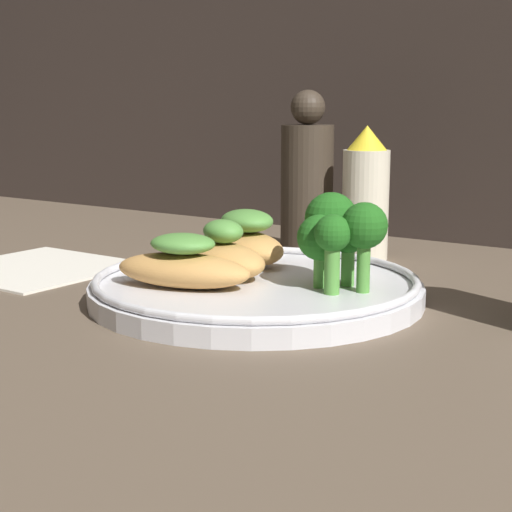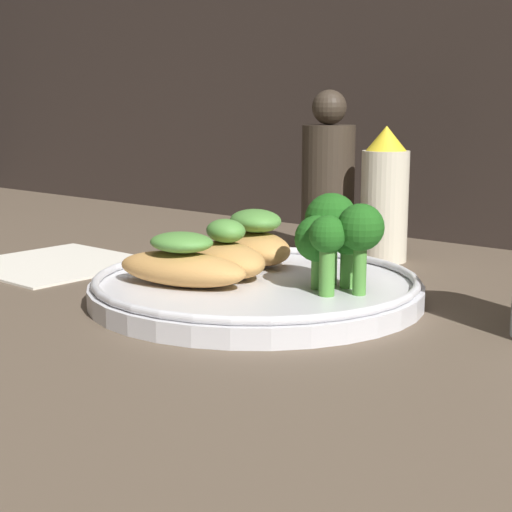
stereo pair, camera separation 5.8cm
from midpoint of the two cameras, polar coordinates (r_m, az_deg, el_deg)
name	(u,v)px [view 1 (the left image)]	position (r cm, az deg, el deg)	size (l,w,h in cm)	color
ground_plane	(256,307)	(59.17, -2.83, -3.74)	(180.00, 180.00, 1.00)	brown
plate	(256,287)	(58.82, -2.84, -2.33)	(24.99, 24.99, 2.00)	silver
grilled_meat_front	(183,265)	(57.30, -8.24, -0.70)	(11.14, 6.88, 3.96)	tan
grilled_meat_middle	(223,256)	(60.27, -5.16, -0.03)	(9.36, 7.00, 4.49)	tan
grilled_meat_back	(247,241)	(65.22, -3.22, 1.07)	(9.91, 8.37, 4.58)	tan
broccoli_bunch	(338,231)	(56.34, 3.03, 1.83)	(7.06, 6.05, 6.79)	#4C8E38
sauce_bottle	(366,196)	(74.50, 5.76, 4.36)	(4.41, 4.41, 12.62)	beige
pepper_grinder	(307,181)	(77.75, 1.59, 5.47)	(5.19, 5.19, 15.96)	#382D23
napkin	(36,267)	(73.74, -17.90, -0.77)	(14.57, 14.57, 0.40)	silver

